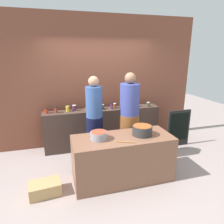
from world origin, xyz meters
TOP-DOWN VIEW (x-y plane):
  - ground at (0.00, 0.00)m, footprint 12.00×12.00m
  - storefront_wall at (0.00, 1.45)m, footprint 4.80×0.12m
  - display_shelf at (0.00, 1.10)m, footprint 2.70×0.36m
  - prep_table at (0.00, -0.30)m, footprint 1.70×0.70m
  - preserve_jar_0 at (-1.24, 1.11)m, footprint 0.08×0.08m
  - preserve_jar_1 at (-1.04, 1.09)m, footprint 0.07×0.07m
  - preserve_jar_2 at (-0.79, 1.13)m, footprint 0.08×0.08m
  - preserve_jar_3 at (-0.64, 1.16)m, footprint 0.08×0.08m
  - preserve_jar_4 at (-0.38, 1.04)m, footprint 0.08×0.08m
  - preserve_jar_5 at (-0.11, 1.05)m, footprint 0.09×0.09m
  - preserve_jar_6 at (-0.01, 1.14)m, footprint 0.09×0.09m
  - preserve_jar_7 at (0.20, 1.07)m, footprint 0.07×0.07m
  - preserve_jar_8 at (0.30, 1.16)m, footprint 0.07×0.07m
  - preserve_jar_9 at (0.65, 1.06)m, footprint 0.09×0.09m
  - preserve_jar_10 at (0.84, 1.08)m, footprint 0.09×0.09m
  - preserve_jar_11 at (1.12, 1.04)m, footprint 0.07×0.07m
  - cooking_pot_left at (-0.40, -0.27)m, footprint 0.28×0.28m
  - cooking_pot_center at (0.35, -0.30)m, footprint 0.34×0.34m
  - wooden_spoon at (-0.03, -0.52)m, footprint 0.27×0.14m
  - cook_with_tongs at (-0.34, 0.43)m, footprint 0.33×0.33m
  - cook_in_cap at (0.34, 0.28)m, footprint 0.39×0.39m
  - bread_crate at (-1.31, -0.36)m, footprint 0.51×0.36m
  - chalkboard_sign at (1.71, 0.59)m, footprint 0.57×0.05m

SIDE VIEW (x-z plane):
  - ground at x=0.00m, z-range 0.00..0.00m
  - bread_crate at x=-1.31m, z-range 0.00..0.20m
  - prep_table at x=0.00m, z-range 0.00..0.79m
  - chalkboard_sign at x=1.71m, z-range 0.01..0.89m
  - display_shelf at x=0.00m, z-range 0.00..0.91m
  - cook_with_tongs at x=-0.34m, z-range -0.07..1.67m
  - wooden_spoon at x=-0.03m, z-range 0.79..0.81m
  - cook_in_cap at x=0.34m, z-range -0.09..1.72m
  - cooking_pot_left at x=-0.40m, z-range 0.79..0.92m
  - cooking_pot_center at x=0.35m, z-range 0.79..0.96m
  - preserve_jar_8 at x=0.30m, z-range 0.91..1.01m
  - preserve_jar_11 at x=1.12m, z-range 0.91..1.01m
  - preserve_jar_6 at x=-0.01m, z-range 0.91..1.01m
  - preserve_jar_10 at x=0.84m, z-range 0.91..1.01m
  - preserve_jar_4 at x=-0.38m, z-range 0.91..1.03m
  - preserve_jar_0 at x=-1.24m, z-range 0.91..1.03m
  - preserve_jar_2 at x=-0.79m, z-range 0.91..1.03m
  - preserve_jar_3 at x=-0.64m, z-range 0.91..1.03m
  - preserve_jar_9 at x=0.65m, z-range 0.91..1.04m
  - preserve_jar_1 at x=-1.04m, z-range 0.91..1.04m
  - preserve_jar_5 at x=-0.11m, z-range 0.91..1.04m
  - preserve_jar_7 at x=0.20m, z-range 0.91..1.05m
  - storefront_wall at x=0.00m, z-range 0.00..3.00m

